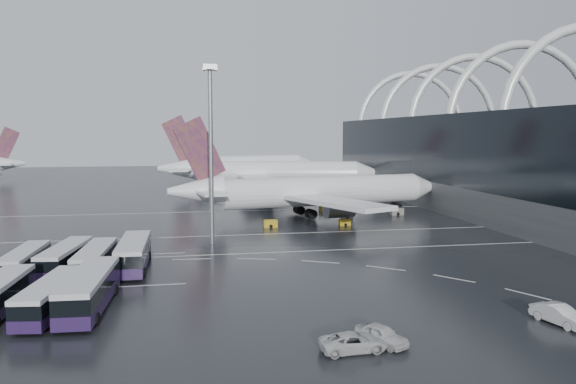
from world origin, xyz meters
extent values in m
plane|color=black|center=(0.00, 0.00, 0.00)|extent=(420.00, 420.00, 0.00)
cube|color=#5C5F61|center=(62.00, 20.00, 3.00)|extent=(42.00, 160.00, 6.00)
cube|color=black|center=(62.00, 20.00, 13.00)|extent=(42.00, 160.00, 14.00)
torus|color=white|center=(58.00, 28.00, 18.00)|extent=(33.80, 1.80, 33.80)
torus|color=white|center=(58.00, 47.00, 18.00)|extent=(33.80, 1.80, 33.80)
torus|color=white|center=(58.00, 66.00, 18.00)|extent=(33.80, 1.80, 33.80)
torus|color=white|center=(58.00, 85.00, 18.00)|extent=(33.80, 1.80, 33.80)
cube|color=silver|center=(0.00, -2.00, 0.01)|extent=(120.00, 0.25, 0.01)
cube|color=silver|center=(0.00, 12.00, 0.01)|extent=(120.00, 0.25, 0.01)
cube|color=silver|center=(0.00, 40.00, 0.01)|extent=(120.00, 0.25, 0.01)
cube|color=silver|center=(-24.00, -16.00, 0.01)|extent=(28.00, 0.25, 0.01)
cube|color=silver|center=(-24.00, 0.00, 0.01)|extent=(28.00, 0.25, 0.01)
cylinder|color=white|center=(16.77, 29.41, 4.99)|extent=(41.23, 13.35, 5.68)
cone|color=white|center=(39.73, 33.85, 4.99)|extent=(6.85, 6.69, 5.68)
cone|color=white|center=(-8.11, 24.59, 5.97)|extent=(10.69, 7.44, 5.68)
cube|color=#491868|center=(-7.15, 24.78, 13.22)|extent=(9.37, 2.37, 12.04)
cube|color=white|center=(-6.19, 24.97, 5.97)|extent=(7.68, 18.15, 0.49)
cube|color=white|center=(15.25, 16.64, 4.41)|extent=(15.86, 25.22, 0.78)
cube|color=white|center=(10.60, 40.68, 4.41)|extent=(7.30, 24.61, 0.78)
cylinder|color=slate|center=(17.48, 20.57, 2.64)|extent=(5.92, 4.29, 3.33)
cylinder|color=slate|center=(14.14, 37.88, 2.64)|extent=(5.92, 4.29, 3.33)
cube|color=black|center=(12.93, 28.66, 1.08)|extent=(12.73, 8.39, 2.15)
cylinder|color=white|center=(14.99, 74.42, 5.49)|extent=(43.80, 14.37, 6.24)
cone|color=white|center=(39.47, 69.69, 5.49)|extent=(7.53, 7.36, 6.24)
cone|color=white|center=(-11.60, 79.57, 6.57)|extent=(11.75, 8.17, 6.24)
cube|color=#491868|center=(-10.54, 79.36, 14.53)|extent=(10.30, 2.60, 13.23)
cube|color=white|center=(-9.49, 79.16, 6.57)|extent=(8.44, 19.94, 0.54)
cube|color=white|center=(8.21, 62.03, 4.84)|extent=(8.03, 27.04, 0.86)
cube|color=white|center=(13.32, 88.45, 4.84)|extent=(17.43, 27.72, 0.86)
cylinder|color=slate|center=(12.09, 65.12, 2.91)|extent=(6.51, 4.72, 3.66)
cylinder|color=slate|center=(15.77, 84.14, 2.91)|extent=(6.51, 4.72, 3.66)
cube|color=black|center=(10.76, 75.24, 1.18)|extent=(13.99, 9.22, 2.37)
cylinder|color=white|center=(15.96, 136.51, 4.93)|extent=(37.89, 13.99, 5.61)
cone|color=white|center=(37.09, 141.43, 4.93)|extent=(6.92, 6.78, 5.61)
cone|color=white|center=(-7.06, 131.15, 5.90)|extent=(10.69, 7.65, 5.61)
cube|color=#491868|center=(-6.12, 131.37, 13.05)|extent=(9.20, 2.68, 11.89)
cube|color=white|center=(-5.18, 131.59, 5.90)|extent=(8.18, 17.94, 0.48)
cube|color=white|center=(14.93, 123.86, 4.35)|extent=(16.39, 24.76, 0.77)
cube|color=white|center=(9.45, 147.41, 4.35)|extent=(7.23, 24.30, 0.77)
cylinder|color=slate|center=(16.99, 127.82, 2.61)|extent=(5.93, 4.41, 3.29)
cylinder|color=slate|center=(13.04, 144.77, 2.61)|extent=(5.93, 4.41, 3.29)
cube|color=black|center=(12.19, 135.64, 1.06)|extent=(12.70, 8.66, 2.13)
cone|color=white|center=(-68.70, 130.97, 5.76)|extent=(10.62, 7.98, 5.47)
cube|color=#491868|center=(-69.60, 130.69, 12.74)|extent=(8.86, 3.19, 11.60)
cube|color=white|center=(-70.50, 130.42, 5.76)|extent=(9.01, 17.49, 0.47)
cube|color=#26143F|center=(-28.09, -9.04, 0.83)|extent=(3.16, 12.08, 1.01)
cube|color=black|center=(-28.09, -9.04, 1.94)|extent=(3.21, 11.85, 1.20)
cube|color=silver|center=(-28.09, -9.04, 2.74)|extent=(3.16, 12.08, 0.41)
cylinder|color=black|center=(-26.97, -12.92, 0.46)|extent=(0.36, 0.93, 0.92)
cylinder|color=black|center=(-29.53, -12.82, 0.46)|extent=(0.36, 0.93, 0.92)
cylinder|color=black|center=(-26.65, -5.26, 0.46)|extent=(0.36, 0.93, 0.92)
cylinder|color=black|center=(-29.22, -5.16, 0.46)|extent=(0.36, 0.93, 0.92)
cube|color=#26143F|center=(-23.84, -8.17, 0.87)|extent=(4.47, 12.89, 1.07)
cube|color=black|center=(-23.84, -8.17, 2.04)|extent=(4.50, 12.65, 1.26)
cube|color=silver|center=(-23.84, -8.17, 2.89)|extent=(4.47, 12.89, 0.44)
cylinder|color=black|center=(-23.03, -12.36, 0.49)|extent=(0.47, 1.01, 0.97)
cylinder|color=black|center=(-25.71, -12.00, 0.49)|extent=(0.47, 1.01, 0.97)
cylinder|color=black|center=(-21.96, -4.34, 0.49)|extent=(0.47, 1.01, 0.97)
cylinder|color=black|center=(-24.64, -3.98, 0.49)|extent=(0.47, 1.01, 0.97)
cube|color=#26143F|center=(-20.20, -10.16, 0.89)|extent=(3.55, 12.97, 1.09)
cube|color=black|center=(-20.20, -10.16, 2.07)|extent=(3.59, 12.72, 1.28)
cube|color=silver|center=(-20.20, -10.16, 2.94)|extent=(3.55, 12.97, 0.44)
cylinder|color=black|center=(-19.05, -14.33, 0.49)|extent=(0.40, 1.00, 0.99)
cylinder|color=black|center=(-21.79, -14.19, 0.49)|extent=(0.40, 1.00, 0.99)
cylinder|color=black|center=(-18.61, -6.13, 0.49)|extent=(0.40, 1.00, 0.99)
cylinder|color=black|center=(-21.35, -5.98, 0.49)|extent=(0.40, 1.00, 0.99)
cube|color=#26143F|center=(-16.12, -7.92, 0.97)|extent=(3.27, 14.01, 1.18)
cube|color=black|center=(-16.12, -7.92, 2.26)|extent=(3.33, 13.73, 1.40)
cube|color=silver|center=(-16.12, -7.92, 3.20)|extent=(3.27, 14.01, 0.48)
cylinder|color=black|center=(-14.67, -12.41, 0.54)|extent=(0.39, 1.08, 1.08)
cylinder|color=black|center=(-17.66, -12.38, 0.54)|extent=(0.39, 1.08, 1.08)
cylinder|color=black|center=(-14.57, -3.47, 0.54)|extent=(0.39, 1.08, 1.08)
cylinder|color=black|center=(-17.56, -3.44, 0.54)|extent=(0.39, 1.08, 1.08)
cylinder|color=black|center=(-25.15, -19.31, 0.48)|extent=(0.39, 0.98, 0.96)
cube|color=#26143F|center=(-21.94, -24.14, 0.84)|extent=(4.30, 12.45, 1.03)
cube|color=black|center=(-21.94, -24.14, 1.97)|extent=(4.32, 12.21, 1.22)
cube|color=silver|center=(-21.94, -24.14, 2.79)|extent=(4.30, 12.45, 0.42)
cylinder|color=black|center=(-21.15, -28.18, 0.47)|extent=(0.45, 0.97, 0.94)
cylinder|color=black|center=(-23.74, -27.84, 0.47)|extent=(0.45, 0.97, 0.94)
cylinder|color=black|center=(-20.13, -20.44, 0.47)|extent=(0.45, 0.97, 0.94)
cylinder|color=black|center=(-22.72, -20.10, 0.47)|extent=(0.45, 0.97, 0.94)
cube|color=#26143F|center=(-18.77, -23.48, 0.97)|extent=(3.89, 14.17, 1.19)
cube|color=black|center=(-18.77, -23.48, 2.27)|extent=(3.94, 13.90, 1.40)
cube|color=silver|center=(-18.77, -23.48, 3.21)|extent=(3.89, 14.17, 0.49)
cylinder|color=black|center=(-17.52, -28.04, 0.54)|extent=(0.44, 1.10, 1.08)
cylinder|color=black|center=(-20.52, -27.88, 0.54)|extent=(0.44, 1.10, 1.08)
cylinder|color=black|center=(-17.03, -19.08, 0.54)|extent=(0.44, 1.10, 1.08)
cylinder|color=black|center=(-20.03, -18.92, 0.54)|extent=(0.44, 1.10, 1.08)
imported|color=silver|center=(2.15, -37.58, 0.71)|extent=(5.26, 2.66, 1.43)
imported|color=silver|center=(4.73, -36.63, 0.76)|extent=(3.84, 4.76, 1.52)
imported|color=silver|center=(21.21, -35.06, 0.84)|extent=(2.94, 5.39, 1.68)
cylinder|color=gray|center=(-6.06, 5.81, 12.66)|extent=(0.63, 0.63, 25.31)
cube|color=gray|center=(-6.06, 5.81, 25.58)|extent=(1.99, 1.99, 0.72)
cube|color=white|center=(-6.06, 5.81, 25.31)|extent=(1.81, 1.81, 0.36)
cube|color=gold|center=(17.80, 17.99, 0.53)|extent=(1.95, 1.15, 1.07)
cube|color=slate|center=(20.51, 25.93, 0.59)|extent=(2.16, 1.27, 1.18)
cube|color=gold|center=(4.58, 18.45, 0.64)|extent=(2.34, 1.38, 1.28)
cube|color=slate|center=(31.62, 28.43, 0.67)|extent=(2.46, 1.45, 1.34)
cube|color=gold|center=(18.85, 36.35, 0.64)|extent=(2.33, 1.38, 1.27)
camera|label=1|loc=(-10.05, -76.35, 16.22)|focal=35.00mm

